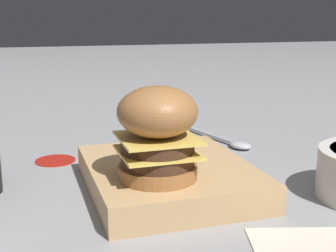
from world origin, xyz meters
TOP-DOWN VIEW (x-y plane):
  - ground_plane at (0.00, 0.00)m, footprint 6.00×6.00m
  - serving_board at (-0.00, -0.01)m, footprint 0.24×0.20m
  - burger at (0.05, -0.03)m, footprint 0.09×0.09m
  - spoon at (-0.17, 0.16)m, footprint 0.18×0.07m
  - ketchup_puddle at (-0.17, -0.14)m, footprint 0.06×0.06m

SIDE VIEW (x-z plane):
  - ground_plane at x=0.00m, z-range 0.00..0.00m
  - ketchup_puddle at x=-0.17m, z-range 0.00..0.00m
  - spoon at x=-0.17m, z-range 0.00..0.01m
  - serving_board at x=0.00m, z-range 0.00..0.04m
  - burger at x=0.05m, z-range 0.04..0.15m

